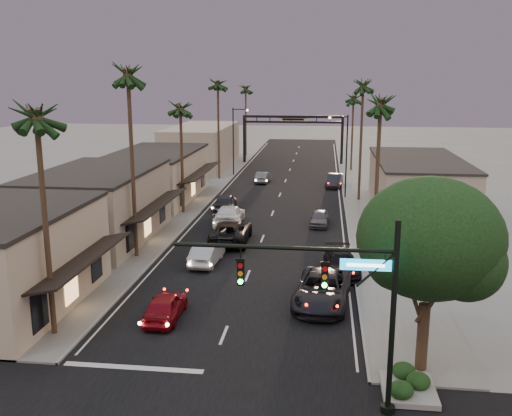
% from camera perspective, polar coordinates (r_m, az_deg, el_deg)
% --- Properties ---
extents(ground, '(200.00, 200.00, 0.00)m').
position_cam_1_polar(ground, '(58.17, 1.94, 0.15)').
color(ground, slate).
rests_on(ground, ground).
extents(road, '(14.00, 120.00, 0.02)m').
position_cam_1_polar(road, '(63.04, 2.33, 1.15)').
color(road, black).
rests_on(road, ground).
extents(sidewalk_left, '(5.00, 92.00, 0.12)m').
position_cam_1_polar(sidewalk_left, '(71.17, -4.86, 2.52)').
color(sidewalk_left, slate).
rests_on(sidewalk_left, ground).
extents(sidewalk_right, '(5.00, 92.00, 0.12)m').
position_cam_1_polar(sidewalk_right, '(69.86, 10.60, 2.15)').
color(sidewalk_right, slate).
rests_on(sidewalk_right, ground).
extents(storefront_near, '(8.00, 12.00, 5.50)m').
position_cam_1_polar(storefront_near, '(35.14, -24.13, -4.96)').
color(storefront_near, '#C4AF96').
rests_on(storefront_near, ground).
extents(storefront_mid, '(8.00, 14.00, 5.50)m').
position_cam_1_polar(storefront_mid, '(47.22, -15.51, 0.09)').
color(storefront_mid, gray).
rests_on(storefront_mid, ground).
extents(storefront_far, '(8.00, 16.00, 5.00)m').
position_cam_1_polar(storefront_far, '(62.06, -9.94, 3.12)').
color(storefront_far, '#C4AF96').
rests_on(storefront_far, ground).
extents(storefront_dist, '(8.00, 20.00, 6.00)m').
position_cam_1_polar(storefront_dist, '(84.04, -5.45, 6.13)').
color(storefront_dist, gray).
rests_on(storefront_dist, ground).
extents(building_right, '(8.00, 18.00, 5.00)m').
position_cam_1_polar(building_right, '(58.18, 15.83, 2.18)').
color(building_right, gray).
rests_on(building_right, ground).
extents(traffic_signal, '(8.51, 0.22, 7.80)m').
position_cam_1_polar(traffic_signal, '(21.96, 8.67, -7.96)').
color(traffic_signal, black).
rests_on(traffic_signal, ground).
extents(corner_tree, '(6.20, 6.20, 8.80)m').
position_cam_1_polar(corner_tree, '(25.36, 17.12, -3.40)').
color(corner_tree, '#38281C').
rests_on(corner_tree, ground).
extents(planter, '(2.20, 2.60, 0.24)m').
position_cam_1_polar(planter, '(25.77, 14.97, -17.48)').
color(planter, gray).
rests_on(planter, ground).
extents(arch, '(15.20, 0.40, 7.27)m').
position_cam_1_polar(arch, '(86.96, 3.71, 8.07)').
color(arch, black).
rests_on(arch, ground).
extents(streetlight_right, '(2.13, 0.30, 9.00)m').
position_cam_1_polar(streetlight_right, '(62.01, 8.80, 5.80)').
color(streetlight_right, black).
rests_on(streetlight_right, ground).
extents(streetlight_left, '(2.13, 0.30, 9.00)m').
position_cam_1_polar(streetlight_left, '(75.82, -2.08, 7.22)').
color(streetlight_left, black).
rests_on(streetlight_left, ground).
extents(palm_la, '(3.20, 3.20, 13.20)m').
position_cam_1_polar(palm_la, '(28.89, -21.18, 9.27)').
color(palm_la, '#38281C').
rests_on(palm_la, ground).
extents(palm_lb, '(3.20, 3.20, 15.20)m').
position_cam_1_polar(palm_lb, '(40.81, -12.72, 13.36)').
color(palm_lb, '#38281C').
rests_on(palm_lb, ground).
extents(palm_lc, '(3.20, 3.20, 12.20)m').
position_cam_1_polar(palm_lc, '(54.27, -7.59, 10.29)').
color(palm_lc, '#38281C').
rests_on(palm_lc, ground).
extents(palm_ld, '(3.20, 3.20, 14.20)m').
position_cam_1_polar(palm_ld, '(72.78, -3.85, 12.55)').
color(palm_ld, '#38281C').
rests_on(palm_ld, ground).
extents(palm_ra, '(3.20, 3.20, 13.20)m').
position_cam_1_polar(palm_ra, '(40.71, 12.38, 10.64)').
color(palm_ra, '#38281C').
rests_on(palm_ra, ground).
extents(palm_rb, '(3.20, 3.20, 14.20)m').
position_cam_1_polar(palm_rb, '(60.64, 10.68, 12.29)').
color(palm_rb, '#38281C').
rests_on(palm_rb, ground).
extents(palm_rc, '(3.20, 3.20, 12.20)m').
position_cam_1_polar(palm_rc, '(80.64, 9.74, 11.05)').
color(palm_rc, '#38281C').
rests_on(palm_rc, ground).
extents(palm_far, '(3.20, 3.20, 13.20)m').
position_cam_1_polar(palm_far, '(95.44, -1.04, 12.07)').
color(palm_far, '#38281C').
rests_on(palm_far, ground).
extents(oncoming_red, '(1.79, 4.34, 1.47)m').
position_cam_1_polar(oncoming_red, '(31.79, -9.05, -9.65)').
color(oncoming_red, maroon).
rests_on(oncoming_red, ground).
extents(oncoming_pickup, '(3.01, 6.35, 1.75)m').
position_cam_1_polar(oncoming_pickup, '(45.43, -2.52, -2.38)').
color(oncoming_pickup, black).
rests_on(oncoming_pickup, ground).
extents(oncoming_silver, '(1.86, 4.67, 1.51)m').
position_cam_1_polar(oncoming_silver, '(40.43, -4.94, -4.54)').
color(oncoming_silver, '#AFAFB5').
rests_on(oncoming_silver, ground).
extents(oncoming_white, '(2.68, 6.09, 1.74)m').
position_cam_1_polar(oncoming_white, '(50.86, -2.70, -0.72)').
color(oncoming_white, white).
rests_on(oncoming_white, ground).
extents(oncoming_dgrey, '(2.27, 5.03, 1.68)m').
position_cam_1_polar(oncoming_dgrey, '(56.49, -3.10, 0.62)').
color(oncoming_dgrey, black).
rests_on(oncoming_dgrey, ground).
extents(oncoming_grey_far, '(1.73, 4.24, 1.37)m').
position_cam_1_polar(oncoming_grey_far, '(71.38, 0.70, 3.10)').
color(oncoming_grey_far, '#55565B').
rests_on(oncoming_grey_far, ground).
extents(curbside_near, '(3.63, 6.71, 1.79)m').
position_cam_1_polar(curbside_near, '(33.48, 6.63, -8.10)').
color(curbside_near, black).
rests_on(curbside_near, ground).
extents(curbside_black, '(2.63, 5.29, 1.48)m').
position_cam_1_polar(curbside_black, '(38.74, 8.56, -5.45)').
color(curbside_black, black).
rests_on(curbside_black, ground).
extents(curbside_grey, '(1.75, 4.00, 1.34)m').
position_cam_1_polar(curbside_grey, '(50.87, 6.35, -1.02)').
color(curbside_grey, '#535257').
rests_on(curbside_grey, ground).
extents(curbside_far, '(2.23, 4.86, 1.54)m').
position_cam_1_polar(curbside_far, '(69.11, 7.83, 2.73)').
color(curbside_far, black).
rests_on(curbside_far, ground).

